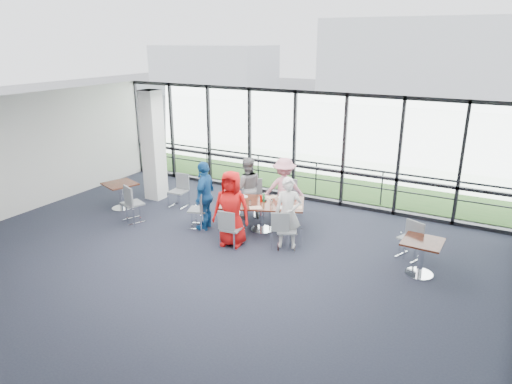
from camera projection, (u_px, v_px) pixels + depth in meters
The scene contains 41 objects.
floor at pixel (196, 266), 9.66m from camera, with size 12.00×10.00×0.02m, color #1F2331.
ceiling at pixel (189, 114), 8.63m from camera, with size 12.00×10.00×0.04m, color white.
wall_left at pixel (5, 159), 11.86m from camera, with size 0.10×10.00×3.20m, color silver.
curtain_wall_back at pixel (294, 145), 13.31m from camera, with size 12.00×0.10×3.20m, color white.
structural_column at pixel (153, 146), 13.27m from camera, with size 0.50×0.50×3.20m, color white.
apron at pixel (345, 161), 17.99m from camera, with size 80.00×70.00×0.02m, color gray.
grass_strip at pixel (327, 173), 16.31m from camera, with size 80.00×5.00×0.01m, color #23571D.
hangar_main at pixel (494, 61), 33.52m from camera, with size 24.00×10.00×6.00m, color white.
hangar_aux at pixel (214, 69), 40.47m from camera, with size 10.00×6.00×4.00m, color white.
guard_rail at pixel (301, 176), 14.16m from camera, with size 0.06×0.06×12.00m, color #2D2D33.
main_table at pixel (262, 206), 11.24m from camera, with size 2.32×1.80×0.75m.
side_table_left at pixel (120, 188), 12.70m from camera, with size 1.02×1.02×0.75m.
side_table_right at pixel (422, 247), 9.10m from camera, with size 0.79×0.79×0.75m.
diner_near_left at pixel (231, 209), 10.39m from camera, with size 0.87×0.56×1.78m, color red.
diner_near_right at pixel (288, 213), 10.28m from camera, with size 0.60×0.44×1.66m, color silver.
diner_far_left at pixel (247, 188), 12.04m from camera, with size 0.80×0.50×1.65m, color slate.
diner_far_right at pixel (284, 189), 11.90m from camera, with size 1.08×0.56×1.67m, color pink.
diner_end at pixel (205, 195), 11.31m from camera, with size 1.02×0.56×1.74m, color #19579C.
chair_main_nl at pixel (232, 228), 10.43m from camera, with size 0.43×0.43×0.88m, color slate, non-canonical shape.
chair_main_nr at pixel (287, 230), 10.32m from camera, with size 0.43×0.43×0.89m, color slate, non-canonical shape.
chair_main_fl at pixel (247, 198), 12.24m from camera, with size 0.48×0.48×0.98m, color slate, non-canonical shape.
chair_main_fr at pixel (283, 199), 12.21m from camera, with size 0.47×0.47×0.97m, color slate, non-canonical shape.
chair_main_end at pixel (198, 210), 11.49m from camera, with size 0.46×0.46×0.94m, color slate, non-canonical shape.
chair_spare_la at pixel (132, 204), 11.82m from camera, with size 0.49×0.49×1.00m, color slate, non-canonical shape.
chair_spare_lb at pixel (178, 192), 12.89m from camera, with size 0.45×0.45×0.91m, color slate, non-canonical shape.
chair_spare_r at pixel (411, 239), 9.85m from camera, with size 0.45×0.45×0.92m, color slate, non-canonical shape.
plate_nl at pixel (235, 206), 10.91m from camera, with size 0.25×0.25×0.01m, color white.
plate_nr at pixel (283, 208), 10.82m from camera, with size 0.24×0.24×0.01m, color white.
plate_fl at pixel (243, 197), 11.57m from camera, with size 0.24×0.24×0.01m, color white.
plate_fr at pixel (283, 197), 11.51m from camera, with size 0.26×0.26×0.01m, color white.
plate_end at pixel (228, 200), 11.31m from camera, with size 0.24×0.24×0.01m, color white.
tumbler_a at pixel (250, 203), 10.94m from camera, with size 0.07×0.07×0.13m, color white.
tumbler_b at pixel (271, 202), 10.98m from camera, with size 0.07×0.07×0.13m, color white.
tumbler_c at pixel (264, 195), 11.47m from camera, with size 0.06×0.06×0.13m, color white.
tumbler_d at pixel (231, 200), 11.16m from camera, with size 0.06×0.06×0.13m, color white.
menu_a at pixel (255, 208), 10.83m from camera, with size 0.29×0.20×0.00m, color silver.
menu_b at pixel (295, 207), 10.87m from camera, with size 0.32×0.22×0.00m, color silver.
menu_c at pixel (271, 197), 11.55m from camera, with size 0.28×0.20×0.00m, color silver.
condiment_caddy at pixel (264, 200), 11.27m from camera, with size 0.10×0.07×0.04m, color black.
ketchup_bottle at pixel (261, 198), 11.18m from camera, with size 0.06×0.06×0.18m, color #AA0C01.
green_bottle at pixel (264, 198), 11.20m from camera, with size 0.05×0.05×0.20m, color #1D7F3E.
Camera 1 is at (5.25, -6.99, 4.57)m, focal length 32.00 mm.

